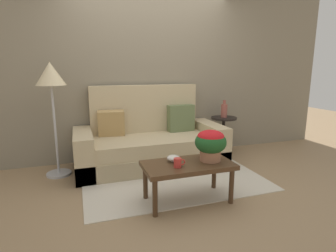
{
  "coord_description": "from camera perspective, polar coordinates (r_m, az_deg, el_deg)",
  "views": [
    {
      "loc": [
        -1.11,
        -3.08,
        1.4
      ],
      "look_at": [
        -0.08,
        0.01,
        0.71
      ],
      "focal_mm": 29.11,
      "sensor_mm": 36.0,
      "label": 1
    }
  ],
  "objects": [
    {
      "name": "ground_plane",
      "position": [
        3.56,
        1.23,
        -11.19
      ],
      "size": [
        14.0,
        14.0,
        0.0
      ],
      "primitive_type": "plane",
      "color": "#997A56"
    },
    {
      "name": "wall_back",
      "position": [
        4.37,
        -3.87,
        10.88
      ],
      "size": [
        6.4,
        0.12,
        2.64
      ],
      "primitive_type": "cube",
      "color": "gray",
      "rests_on": "ground"
    },
    {
      "name": "area_rug",
      "position": [
        3.69,
        0.45,
        -10.26
      ],
      "size": [
        2.25,
        1.72,
        0.01
      ],
      "primitive_type": "cube",
      "color": "beige",
      "rests_on": "ground"
    },
    {
      "name": "couch",
      "position": [
        4.02,
        -3.77,
        -3.54
      ],
      "size": [
        2.12,
        0.91,
        1.15
      ],
      "color": "tan",
      "rests_on": "ground"
    },
    {
      "name": "coffee_table",
      "position": [
        2.9,
        4.2,
        -8.81
      ],
      "size": [
        0.94,
        0.49,
        0.43
      ],
      "color": "#442D1B",
      "rests_on": "ground"
    },
    {
      "name": "side_table",
      "position": [
        4.59,
        11.53,
        -0.54
      ],
      "size": [
        0.42,
        0.42,
        0.62
      ],
      "color": "black",
      "rests_on": "ground"
    },
    {
      "name": "floor_lamp",
      "position": [
        3.75,
        -23.28,
        8.32
      ],
      "size": [
        0.37,
        0.37,
        1.48
      ],
      "color": "#B2B2B7",
      "rests_on": "ground"
    },
    {
      "name": "potted_plant",
      "position": [
        2.93,
        8.92,
        -3.44
      ],
      "size": [
        0.34,
        0.34,
        0.33
      ],
      "color": "#A36B4C",
      "rests_on": "coffee_table"
    },
    {
      "name": "coffee_mug",
      "position": [
        2.75,
        2.1,
        -7.68
      ],
      "size": [
        0.12,
        0.08,
        0.09
      ],
      "color": "red",
      "rests_on": "coffee_table"
    },
    {
      "name": "snack_bowl",
      "position": [
        2.91,
        1.15,
        -6.74
      ],
      "size": [
        0.14,
        0.14,
        0.07
      ],
      "color": "silver",
      "rests_on": "coffee_table"
    },
    {
      "name": "table_vase",
      "position": [
        4.54,
        11.67,
        3.25
      ],
      "size": [
        0.1,
        0.1,
        0.28
      ],
      "color": "#934C42",
      "rests_on": "side_table"
    }
  ]
}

